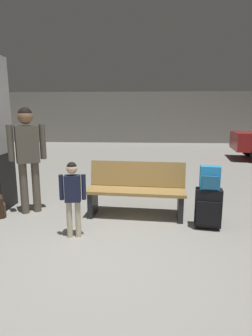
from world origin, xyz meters
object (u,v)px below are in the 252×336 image
(bench, at_px, (136,190))
(child, at_px, (73,192))
(adult, at_px, (27,149))
(backpack_bright, at_px, (210,178))
(suitcase, at_px, (208,208))

(bench, bearing_deg, child, -133.75)
(child, xyz_separation_m, adult, (-0.98, 0.92, 0.45))
(bench, distance_m, backpack_bright, 1.21)
(backpack_bright, bearing_deg, suitcase, 112.62)
(bench, xyz_separation_m, adult, (-1.81, 0.05, 0.66))
(child, relative_size, adult, 0.59)
(suitcase, relative_size, adult, 0.34)
(bench, relative_size, suitcase, 2.71)
(backpack_bright, bearing_deg, child, -167.93)
(backpack_bright, relative_size, child, 0.32)
(bench, height_order, backpack_bright, backpack_bright)
(bench, distance_m, child, 1.22)
(child, bearing_deg, adult, 136.89)
(bench, relative_size, child, 1.55)
(suitcase, bearing_deg, bench, 156.66)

